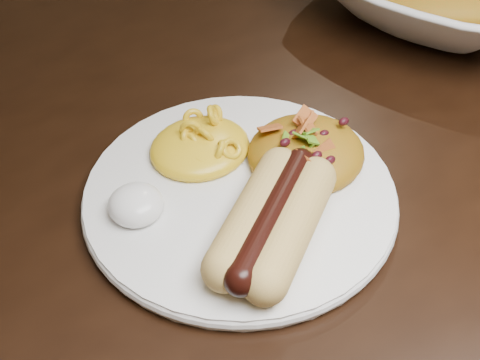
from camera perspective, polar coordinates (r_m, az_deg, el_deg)
table at (r=0.64m, az=4.45°, el=-1.39°), size 1.60×0.90×0.75m
plate at (r=0.50m, az=-0.00°, el=-1.32°), size 0.26×0.26×0.01m
hotdog at (r=0.45m, az=2.82°, el=-3.38°), size 0.11×0.11×0.03m
mac_and_cheese at (r=0.52m, az=-3.49°, el=3.73°), size 0.08×0.08×0.03m
sour_cream at (r=0.48m, az=-8.92°, el=-1.74°), size 0.05×0.05×0.02m
taco_salad at (r=0.51m, az=5.73°, el=3.08°), size 0.09×0.09×0.04m
fork at (r=0.50m, az=-3.15°, el=-2.59°), size 0.03×0.14×0.00m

